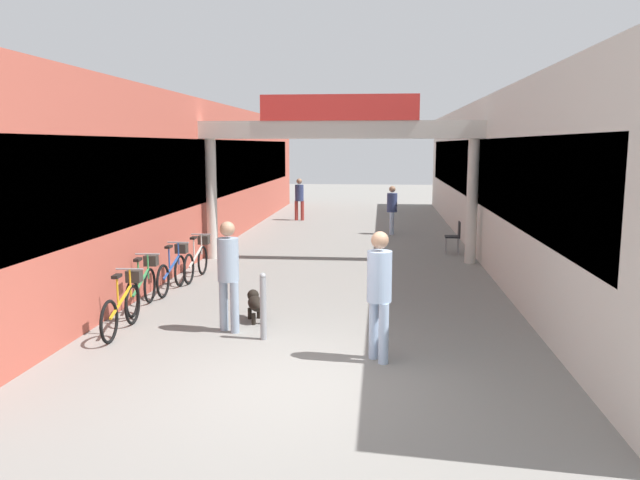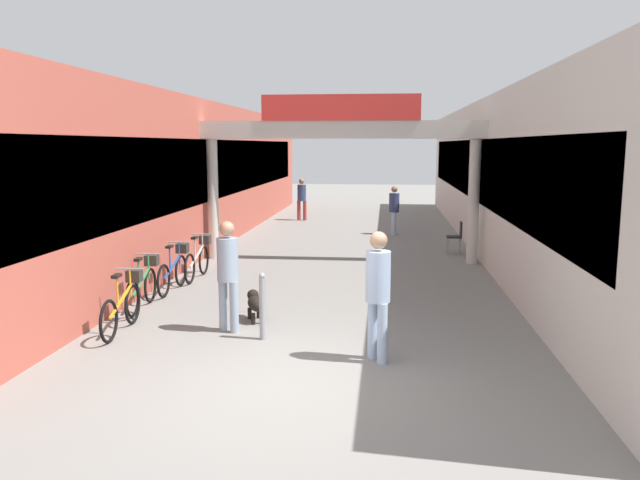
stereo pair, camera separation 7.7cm
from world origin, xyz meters
The scene contains 15 objects.
ground_plane centered at (0.00, 0.00, 0.00)m, with size 80.00×80.00×0.00m, color gray.
storefront_left centered at (-5.09, 11.00, 2.09)m, with size 3.00×26.00×4.17m.
storefront_right centered at (5.09, 11.00, 2.09)m, with size 3.00×26.00×4.17m.
arcade_sign_gateway centered at (0.00, 8.44, 3.02)m, with size 7.40×0.47×4.22m.
pedestrian_with_dog centered at (-1.33, 2.09, 1.03)m, with size 0.46×0.46×1.79m.
pedestrian_companion centered at (1.07, 0.94, 1.06)m, with size 0.47×0.47×1.83m.
pedestrian_carrying_crate centered at (1.43, 13.41, 0.93)m, with size 0.37×0.39×1.63m.
pedestrian_elderly_walking centered at (-2.17, 17.03, 0.95)m, with size 0.38×0.34×1.66m.
dog_on_leash centered at (-1.03, 2.75, 0.31)m, with size 0.47×0.71×0.50m.
bicycle_orange_nearest centered at (-3.02, 1.94, 0.44)m, with size 0.46×1.69×0.98m.
bicycle_green_second centered at (-3.25, 3.35, 0.44)m, with size 0.46×1.69×0.98m.
bicycle_blue_third centered at (-3.16, 4.77, 0.44)m, with size 0.46×1.69×0.98m.
bicycle_silver_farthest centered at (-3.03, 6.00, 0.44)m, with size 0.46×1.69×0.98m.
bollard_post_metal centered at (-0.70, 1.73, 0.53)m, with size 0.10×0.10×1.05m.
cafe_chair_black_nearer centered at (3.13, 9.85, 0.54)m, with size 0.41×0.41×0.89m.
Camera 1 is at (1.09, -7.45, 2.99)m, focal length 35.00 mm.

